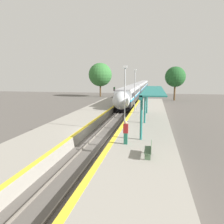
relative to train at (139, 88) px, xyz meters
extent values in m
plane|color=#56514C|center=(0.00, -55.22, -2.26)|extent=(120.00, 120.00, 0.00)
cube|color=slate|center=(-0.72, -55.22, -2.19)|extent=(0.08, 90.00, 0.15)
cube|color=slate|center=(0.72, -55.22, -2.19)|extent=(0.08, 90.00, 0.15)
cube|color=black|center=(0.00, -30.00, -1.62)|extent=(2.47, 18.56, 0.85)
cube|color=#28282D|center=(0.00, -30.00, -0.75)|extent=(2.81, 20.17, 0.91)
cube|color=#198CBF|center=(0.00, -30.00, -0.14)|extent=(2.82, 20.17, 0.31)
cube|color=#B2B7BC|center=(0.00, -30.00, 0.70)|extent=(2.81, 20.17, 1.37)
cube|color=black|center=(0.00, -30.00, 0.63)|extent=(2.84, 18.56, 0.75)
cube|color=#9E9EA3|center=(0.00, -30.00, 1.54)|extent=(2.53, 20.17, 0.30)
cylinder|color=black|center=(-0.72, -37.36, -1.84)|extent=(0.12, 0.85, 0.85)
cylinder|color=black|center=(0.72, -37.36, -1.84)|extent=(0.12, 0.85, 0.85)
cylinder|color=black|center=(-0.72, -35.16, -1.84)|extent=(0.12, 0.85, 0.85)
cylinder|color=black|center=(0.72, -35.16, -1.84)|extent=(0.12, 0.85, 0.85)
cylinder|color=black|center=(-0.72, -24.85, -1.84)|extent=(0.12, 0.85, 0.85)
cylinder|color=black|center=(0.72, -24.85, -1.84)|extent=(0.12, 0.85, 0.85)
cylinder|color=black|center=(-0.72, -22.65, -1.84)|extent=(0.12, 0.85, 0.85)
cylinder|color=black|center=(0.72, -22.65, -1.84)|extent=(0.12, 0.85, 0.85)
ellipsoid|color=#B2B7BC|center=(0.00, -41.29, 0.10)|extent=(2.70, 3.62, 2.85)
ellipsoid|color=black|center=(0.00, -41.75, 0.56)|extent=(1.97, 2.11, 1.45)
sphere|color=#F9F4CC|center=(0.00, -42.65, -0.95)|extent=(0.24, 0.24, 0.24)
cube|color=black|center=(0.00, -9.03, -1.62)|extent=(2.47, 18.56, 0.85)
cube|color=#28282D|center=(0.00, -9.03, -0.75)|extent=(2.81, 20.17, 0.91)
cube|color=#198CBF|center=(0.00, -9.03, -0.14)|extent=(2.82, 20.17, 0.31)
cube|color=#B2B7BC|center=(0.00, -9.03, 0.70)|extent=(2.81, 20.17, 1.37)
cube|color=black|center=(0.00, -9.03, 0.63)|extent=(2.84, 18.56, 0.75)
cube|color=#9E9EA3|center=(0.00, -9.03, 1.54)|extent=(2.53, 20.17, 0.30)
cylinder|color=black|center=(-0.72, -16.39, -1.84)|extent=(0.12, 0.85, 0.85)
cylinder|color=black|center=(0.72, -16.39, -1.84)|extent=(0.12, 0.85, 0.85)
cylinder|color=black|center=(-0.72, -14.19, -1.84)|extent=(0.12, 0.85, 0.85)
cylinder|color=black|center=(0.72, -14.19, -1.84)|extent=(0.12, 0.85, 0.85)
cylinder|color=black|center=(-0.72, -3.88, -1.84)|extent=(0.12, 0.85, 0.85)
cylinder|color=black|center=(0.72, -3.88, -1.84)|extent=(0.12, 0.85, 0.85)
cylinder|color=black|center=(-0.72, -1.68, -1.84)|extent=(0.12, 0.85, 0.85)
cylinder|color=black|center=(0.72, -1.68, -1.84)|extent=(0.12, 0.85, 0.85)
cube|color=black|center=(0.00, 11.93, -1.62)|extent=(2.47, 18.56, 0.85)
cube|color=#28282D|center=(0.00, 11.93, -0.75)|extent=(2.81, 20.17, 0.91)
cube|color=#198CBF|center=(0.00, 11.93, -0.14)|extent=(2.82, 20.17, 0.31)
cube|color=#B2B7BC|center=(0.00, 11.93, 0.70)|extent=(2.81, 20.17, 1.37)
cube|color=black|center=(0.00, 11.93, 0.63)|extent=(2.84, 18.56, 0.75)
cube|color=#9E9EA3|center=(0.00, 11.93, 1.54)|extent=(2.53, 20.17, 0.30)
cylinder|color=black|center=(-0.72, 4.58, -1.84)|extent=(0.12, 0.85, 0.85)
cylinder|color=black|center=(0.72, 4.58, -1.84)|extent=(0.12, 0.85, 0.85)
cylinder|color=black|center=(-0.72, 6.78, -1.84)|extent=(0.12, 0.85, 0.85)
cylinder|color=black|center=(0.72, 6.78, -1.84)|extent=(0.12, 0.85, 0.85)
cylinder|color=black|center=(-0.72, 17.09, -1.84)|extent=(0.12, 0.85, 0.85)
cylinder|color=black|center=(0.72, 17.09, -1.84)|extent=(0.12, 0.85, 0.85)
cylinder|color=black|center=(-0.72, 19.29, -1.84)|extent=(0.12, 0.85, 0.85)
cylinder|color=black|center=(0.72, 19.29, -1.84)|extent=(0.12, 0.85, 0.85)
cube|color=black|center=(0.00, 32.90, -1.62)|extent=(2.47, 18.56, 0.85)
cube|color=#28282D|center=(0.00, 32.90, -0.75)|extent=(2.81, 20.17, 0.91)
cube|color=#198CBF|center=(0.00, 32.90, -0.14)|extent=(2.82, 20.17, 0.31)
cube|color=#B2B7BC|center=(0.00, 32.90, 0.70)|extent=(2.81, 20.17, 1.37)
cube|color=black|center=(0.00, 32.90, 0.63)|extent=(2.84, 18.56, 0.75)
cube|color=#9E9EA3|center=(0.00, 32.90, 1.54)|extent=(2.53, 20.17, 0.30)
cylinder|color=black|center=(-0.72, 25.55, -1.84)|extent=(0.12, 0.85, 0.85)
cylinder|color=black|center=(0.72, 25.55, -1.84)|extent=(0.12, 0.85, 0.85)
cylinder|color=black|center=(-0.72, 27.75, -1.84)|extent=(0.12, 0.85, 0.85)
cylinder|color=black|center=(0.72, 27.75, -1.84)|extent=(0.12, 0.85, 0.85)
cylinder|color=black|center=(-0.72, 38.06, -1.84)|extent=(0.12, 0.85, 0.85)
cylinder|color=black|center=(0.72, 38.06, -1.84)|extent=(0.12, 0.85, 0.85)
cylinder|color=black|center=(-0.72, 40.26, -1.84)|extent=(0.12, 0.85, 0.85)
cylinder|color=black|center=(0.72, 40.26, -1.84)|extent=(0.12, 0.85, 0.85)
cube|color=gray|center=(4.20, -55.22, -1.79)|extent=(5.13, 64.00, 0.94)
cube|color=yellow|center=(1.84, -55.22, -1.32)|extent=(0.40, 64.00, 0.01)
cube|color=gray|center=(-4.05, -55.22, -1.79)|extent=(4.83, 64.00, 0.94)
cube|color=yellow|center=(-1.84, -55.22, -1.32)|extent=(0.40, 64.00, 0.01)
cube|color=#4C6B4C|center=(4.74, -61.67, -1.11)|extent=(0.36, 0.06, 0.42)
cube|color=#4C6B4C|center=(4.74, -60.46, -1.11)|extent=(0.36, 0.06, 0.42)
cube|color=#4C6B4C|center=(4.74, -61.06, -0.89)|extent=(0.44, 1.62, 0.03)
cube|color=#4C6B4C|center=(4.94, -61.06, -0.65)|extent=(0.04, 1.62, 0.44)
cube|color=#1E604C|center=(2.99, -58.75, -0.89)|extent=(0.28, 0.20, 0.87)
cube|color=maroon|center=(2.99, -58.75, -0.10)|extent=(0.36, 0.22, 0.69)
sphere|color=tan|center=(2.99, -58.75, 0.36)|extent=(0.24, 0.24, 0.24)
cylinder|color=#59595E|center=(-2.32, -34.66, -0.57)|extent=(0.14, 0.14, 3.39)
cube|color=black|center=(-2.32, -34.66, 1.47)|extent=(0.28, 0.20, 0.70)
sphere|color=#1ED833|center=(-2.32, -34.77, 1.64)|extent=(0.14, 0.14, 0.14)
sphere|color=#330A0A|center=(-2.32, -34.77, 1.30)|extent=(0.14, 0.14, 0.14)
cylinder|color=#9E9EA3|center=(2.33, -54.50, 1.61)|extent=(0.12, 0.12, 5.86)
cube|color=silver|center=(2.33, -54.50, 4.66)|extent=(0.36, 0.20, 0.24)
cylinder|color=#9E9EA3|center=(2.33, -44.09, 1.61)|extent=(0.12, 0.12, 5.86)
cube|color=silver|center=(2.33, -44.09, 4.66)|extent=(0.36, 0.20, 0.24)
cylinder|color=#1E6B66|center=(4.05, -57.29, 0.41)|extent=(0.20, 0.20, 3.47)
cylinder|color=#1E6B66|center=(4.05, -50.74, 0.41)|extent=(0.20, 0.20, 3.47)
cylinder|color=#1E6B66|center=(4.05, -44.18, 0.41)|extent=(0.20, 0.20, 3.47)
cube|color=#1E6B66|center=(4.05, -50.74, 2.25)|extent=(0.24, 16.11, 0.36)
cube|color=#1E6B66|center=(4.95, -50.74, 2.37)|extent=(2.00, 16.11, 0.10)
cylinder|color=brown|center=(-10.99, -10.65, -0.37)|extent=(0.44, 0.44, 3.78)
sphere|color=#337033|center=(-10.99, -10.65, 4.28)|extent=(6.91, 6.91, 6.91)
cylinder|color=brown|center=(10.05, -17.32, -0.31)|extent=(0.44, 0.44, 3.91)
sphere|color=#1E5123|center=(10.05, -17.32, 3.69)|extent=(5.10, 5.10, 5.10)
camera|label=1|loc=(5.03, -74.68, 3.78)|focal=35.00mm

